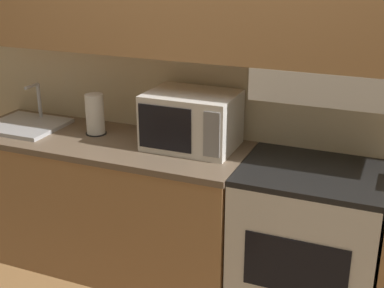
{
  "coord_description": "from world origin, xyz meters",
  "views": [
    {
      "loc": [
        0.99,
        -2.82,
        1.96
      ],
      "look_at": [
        0.05,
        -0.55,
        1.04
      ],
      "focal_mm": 50.0,
      "sensor_mm": 36.0,
      "label": 1
    }
  ],
  "objects": [
    {
      "name": "lower_counter_main",
      "position": [
        -0.62,
        -0.3,
        0.44
      ],
      "size": [
        1.72,
        0.62,
        0.89
      ],
      "color": "tan",
      "rests_on": "ground_plane"
    },
    {
      "name": "wall_back",
      "position": [
        0.02,
        -0.07,
        1.48
      ],
      "size": [
        5.35,
        0.38,
        2.55
      ],
      "color": "beige",
      "rests_on": "ground_plane"
    },
    {
      "name": "sink_basin",
      "position": [
        -1.18,
        -0.3,
        0.9
      ],
      "size": [
        0.44,
        0.41,
        0.25
      ],
      "color": "#B7BABF",
      "rests_on": "lower_counter_main"
    },
    {
      "name": "paper_towel_roll",
      "position": [
        -0.71,
        -0.23,
        1.01
      ],
      "size": [
        0.13,
        0.13,
        0.25
      ],
      "color": "black",
      "rests_on": "lower_counter_main"
    },
    {
      "name": "stove_range",
      "position": [
        0.61,
        -0.3,
        0.44
      ],
      "size": [
        0.73,
        0.6,
        0.89
      ],
      "color": "white",
      "rests_on": "ground_plane"
    },
    {
      "name": "microwave",
      "position": [
        -0.09,
        -0.22,
        1.04
      ],
      "size": [
        0.49,
        0.37,
        0.31
      ],
      "color": "white",
      "rests_on": "lower_counter_main"
    },
    {
      "name": "ground_plane",
      "position": [
        0.0,
        0.0,
        0.0
      ],
      "size": [
        16.0,
        16.0,
        0.0
      ],
      "primitive_type": "plane",
      "color": "#7F664C"
    }
  ]
}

